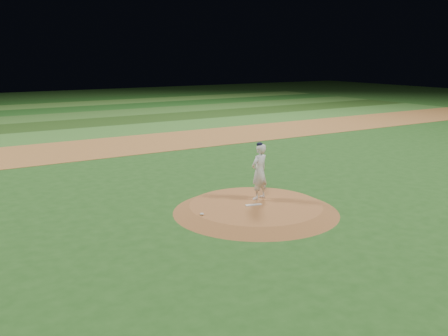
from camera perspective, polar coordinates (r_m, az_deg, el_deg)
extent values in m
plane|color=#21501A|center=(16.68, 3.63, -5.00)|extent=(120.00, 120.00, 0.00)
cube|color=#A16732|center=(28.91, -12.64, 2.43)|extent=(70.00, 6.00, 0.02)
cube|color=#387028|center=(34.09, -15.73, 3.82)|extent=(70.00, 5.00, 0.02)
cube|color=#214215|center=(38.87, -17.82, 4.75)|extent=(70.00, 5.00, 0.02)
cube|color=#356424|center=(43.70, -19.45, 5.48)|extent=(70.00, 5.00, 0.02)
cube|color=#1C4E19|center=(48.57, -20.76, 6.06)|extent=(70.00, 5.00, 0.02)
cube|color=#42782B|center=(53.46, -21.83, 6.53)|extent=(70.00, 5.00, 0.02)
cube|color=#1E4F19|center=(58.37, -22.73, 6.92)|extent=(70.00, 5.00, 0.02)
cone|color=#9B5D30|center=(16.64, 3.64, -4.59)|extent=(5.50, 5.50, 0.25)
cube|color=silver|center=(16.52, 3.40, -4.22)|extent=(0.57, 0.27, 0.03)
ellipsoid|color=silver|center=(15.51, -2.54, -5.27)|extent=(0.13, 0.13, 0.07)
imported|color=white|center=(17.00, 4.06, -0.42)|extent=(0.80, 0.63, 1.92)
ellipsoid|color=black|center=(16.80, 4.11, 2.70)|extent=(0.22, 0.22, 0.15)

